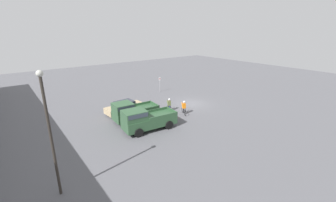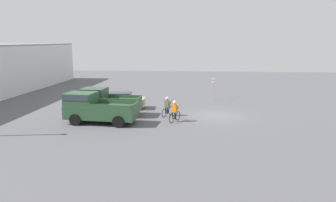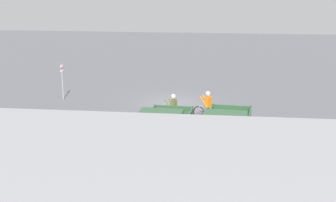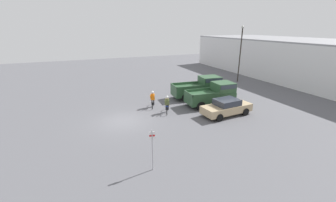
# 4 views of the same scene
# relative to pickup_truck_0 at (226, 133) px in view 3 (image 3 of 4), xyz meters

# --- Properties ---
(ground_plane) EXTENTS (80.00, 80.00, 0.00)m
(ground_plane) POSITION_rel_pickup_truck_0_xyz_m (3.38, -9.38, -1.19)
(ground_plane) COLOR #56565B
(pickup_truck_0) EXTENTS (2.58, 5.52, 2.31)m
(pickup_truck_0) POSITION_rel_pickup_truck_0_xyz_m (0.00, 0.00, 0.00)
(pickup_truck_0) COLOR #2D5133
(pickup_truck_0) RESTS_ON ground_plane
(pickup_truck_1) EXTENTS (2.45, 4.95, 2.26)m
(pickup_truck_1) POSITION_rel_pickup_truck_0_xyz_m (2.78, -0.05, -0.03)
(pickup_truck_1) COLOR #2D5133
(pickup_truck_1) RESTS_ON ground_plane
(sedan_0) EXTENTS (2.23, 4.73, 1.48)m
(sedan_0) POSITION_rel_pickup_truck_0_xyz_m (5.56, -0.57, -0.45)
(sedan_0) COLOR tan
(sedan_0) RESTS_ON ground_plane
(cyclist_0) EXTENTS (1.67, 0.80, 1.64)m
(cyclist_0) POSITION_rel_pickup_truck_0_xyz_m (2.90, -5.21, -0.36)
(cyclist_0) COLOR black
(cyclist_0) RESTS_ON ground_plane
(cyclist_1) EXTENTS (1.63, 0.78, 1.67)m
(cyclist_1) POSITION_rel_pickup_truck_0_xyz_m (1.02, -5.96, -0.35)
(cyclist_1) COLOR black
(cyclist_1) RESTS_ON ground_plane
(fire_lane_sign) EXTENTS (0.09, 0.30, 2.43)m
(fire_lane_sign) POSITION_rel_pickup_truck_0_xyz_m (10.70, -9.32, 0.27)
(fire_lane_sign) COLOR #9E9EA3
(fire_lane_sign) RESTS_ON ground_plane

